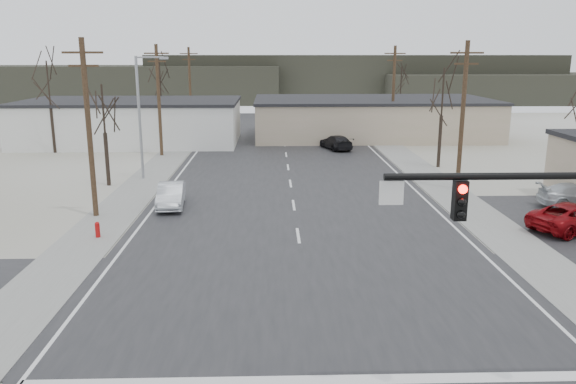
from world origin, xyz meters
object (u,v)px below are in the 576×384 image
Objects in this scene: fire_hydrant at (98,230)px; car_parked_red at (574,217)px; car_far_b at (263,128)px; sedan_crossing at (171,195)px; car_far_a at (336,142)px.

car_parked_red is at bearing 1.19° from fire_hydrant.
car_parked_red reaches higher than car_far_b.
sedan_crossing reaches higher than car_far_b.
car_far_a is at bearing -4.60° from car_parked_red.
fire_hydrant is 0.23× the size of car_far_b.
sedan_crossing is 0.83× the size of car_parked_red.
car_far_a is at bearing 60.63° from fire_hydrant.
fire_hydrant is 0.17× the size of car_parked_red.
car_parked_red is (24.82, 0.52, 0.31)m from fire_hydrant.
car_far_a reaches higher than fire_hydrant.
car_far_b is 0.72× the size of car_parked_red.
car_parked_red is at bearing -18.91° from sedan_crossing.
fire_hydrant is at bearing 66.54° from car_parked_red.
car_far_b is (5.18, 32.65, -0.07)m from sedan_crossing.
car_far_b reaches higher than fire_hydrant.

